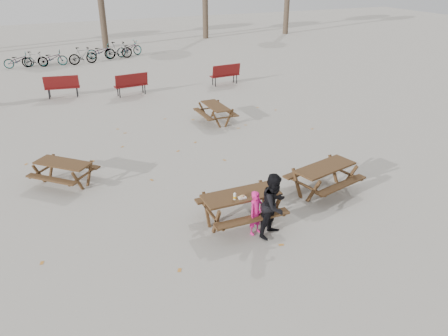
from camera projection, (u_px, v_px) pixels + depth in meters
name	position (u px, v px, depth m)	size (l,w,h in m)	color
ground	(241.00, 222.00, 10.40)	(80.00, 80.00, 0.00)	gray
main_picnic_table	(241.00, 201.00, 10.15)	(1.80, 1.45, 0.78)	#351E13
food_tray	(242.00, 198.00, 9.87)	(0.18, 0.11, 0.04)	white
bread_roll	(242.00, 196.00, 9.85)	(0.14, 0.06, 0.05)	tan
soda_bottle	(235.00, 197.00, 9.80)	(0.07, 0.07, 0.17)	silver
child	(256.00, 213.00, 9.78)	(0.39, 0.25, 1.07)	#DD1B7A
adult	(274.00, 205.00, 9.64)	(0.74, 0.58, 1.52)	black
picnic_table_east	(324.00, 179.00, 11.63)	(1.73, 1.40, 0.75)	#351E13
picnic_table_north	(64.00, 173.00, 12.05)	(1.54, 1.24, 0.66)	#351E13
picnic_table_far	(216.00, 114.00, 16.69)	(1.55, 1.25, 0.67)	#351E13
park_bench_row	(103.00, 85.00, 19.79)	(12.89, 1.53, 1.03)	maroon
bicycle_row	(84.00, 54.00, 26.52)	(8.37, 2.28, 1.04)	black
fallen_leaves	(219.00, 176.00, 12.65)	(11.00, 11.00, 0.01)	#B8752C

